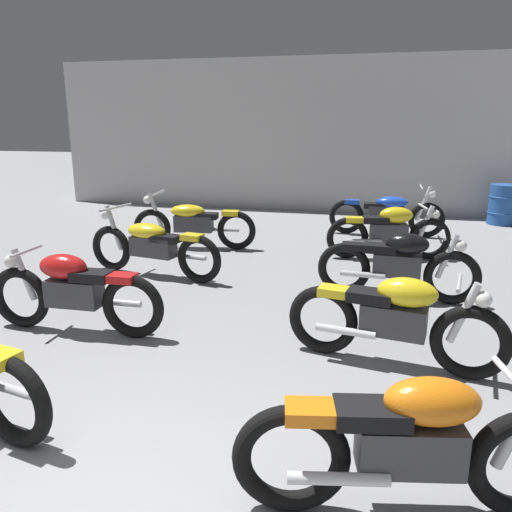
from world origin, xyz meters
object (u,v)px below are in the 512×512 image
motorcycle_left_row_3 (193,223)px  motorcycle_right_row_2 (398,263)px  motorcycle_right_row_1 (395,318)px  motorcycle_right_row_4 (387,212)px  motorcycle_right_row_3 (389,231)px  motorcycle_right_row_0 (412,443)px  oil_drum (503,205)px  motorcycle_left_row_1 (73,291)px  motorcycle_left_row_2 (152,245)px

motorcycle_left_row_3 → motorcycle_right_row_2: 3.86m
motorcycle_right_row_1 → motorcycle_right_row_4: bearing=90.3°
motorcycle_right_row_3 → motorcycle_right_row_4: size_ratio=0.90×
motorcycle_right_row_0 → motorcycle_right_row_3: same height
motorcycle_right_row_3 → oil_drum: motorcycle_right_row_3 is taller
motorcycle_left_row_3 → oil_drum: size_ratio=2.55×
motorcycle_right_row_0 → motorcycle_right_row_4: motorcycle_right_row_4 is taller
motorcycle_right_row_1 → motorcycle_right_row_3: same height
motorcycle_right_row_0 → motorcycle_left_row_3: bearing=121.1°
motorcycle_left_row_1 → motorcycle_right_row_4: size_ratio=0.91×
motorcycle_right_row_3 → oil_drum: (2.38, 3.45, -0.03)m
motorcycle_right_row_1 → motorcycle_right_row_0: bearing=-88.4°
motorcycle_left_row_3 → oil_drum: 6.68m
motorcycle_left_row_1 → motorcycle_right_row_2: 3.79m
motorcycle_right_row_1 → oil_drum: (2.38, 7.23, -0.03)m
motorcycle_right_row_0 → motorcycle_right_row_1: size_ratio=1.00×
motorcycle_left_row_3 → motorcycle_right_row_4: (3.27, 1.81, 0.00)m
motorcycle_left_row_1 → motorcycle_right_row_0: size_ratio=1.01×
motorcycle_left_row_1 → motorcycle_right_row_3: bearing=49.6°
motorcycle_right_row_3 → motorcycle_left_row_2: bearing=-151.8°
motorcycle_left_row_3 → motorcycle_right_row_3: (3.30, 0.07, 0.01)m
oil_drum → motorcycle_right_row_1: bearing=-108.2°
motorcycle_left_row_3 → oil_drum: motorcycle_left_row_3 is taller
motorcycle_left_row_1 → motorcycle_right_row_1: same height
motorcycle_right_row_1 → motorcycle_right_row_3: 3.78m
motorcycle_left_row_2 → motorcycle_right_row_1: (3.28, -2.02, 0.01)m
motorcycle_right_row_4 → oil_drum: 2.96m
motorcycle_right_row_2 → oil_drum: motorcycle_right_row_2 is taller
motorcycle_left_row_2 → motorcycle_right_row_3: motorcycle_left_row_2 is taller
motorcycle_right_row_1 → motorcycle_right_row_2: 1.85m
motorcycle_left_row_3 → motorcycle_right_row_3: bearing=1.2°
motorcycle_left_row_1 → oil_drum: bearing=52.2°
motorcycle_right_row_2 → motorcycle_right_row_4: bearing=91.7°
motorcycle_right_row_4 → motorcycle_left_row_1: bearing=-120.1°
motorcycle_left_row_1 → motorcycle_left_row_2: (-0.05, 2.03, -0.01)m
motorcycle_left_row_2 → motorcycle_left_row_3: (-0.02, 1.69, 0.00)m
motorcycle_left_row_1 → motorcycle_right_row_4: 6.39m
motorcycle_right_row_2 → motorcycle_right_row_3: 1.93m
motorcycle_right_row_1 → oil_drum: 7.61m
motorcycle_right_row_0 → motorcycle_right_row_2: size_ratio=0.99×
motorcycle_left_row_2 → motorcycle_right_row_2: size_ratio=1.09×
motorcycle_right_row_3 → motorcycle_right_row_4: (-0.03, 1.74, -0.01)m
motorcycle_left_row_3 → motorcycle_right_row_1: motorcycle_left_row_3 is taller
motorcycle_left_row_1 → oil_drum: 9.16m
motorcycle_left_row_2 → motorcycle_right_row_1: 3.85m
motorcycle_left_row_1 → motorcycle_right_row_2: bearing=29.3°
motorcycle_left_row_2 → motorcycle_right_row_1: size_ratio=1.10×
motorcycle_right_row_3 → motorcycle_right_row_1: bearing=-90.0°
motorcycle_left_row_3 → motorcycle_right_row_2: motorcycle_left_row_3 is taller
motorcycle_left_row_3 → motorcycle_right_row_0: 6.49m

